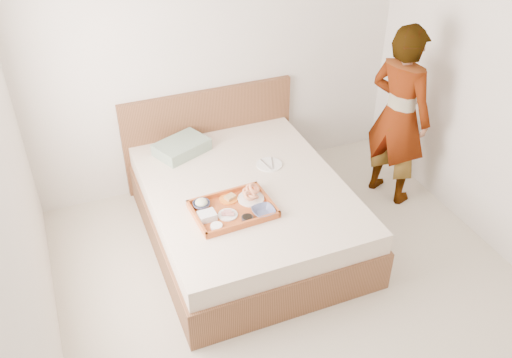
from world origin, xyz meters
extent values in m
cube|color=beige|center=(0.00, 0.00, 0.00)|extent=(3.50, 4.00, 0.01)
cube|color=silver|center=(0.00, 2.00, 1.30)|extent=(3.50, 0.01, 2.60)
cube|color=silver|center=(-1.75, 0.00, 1.30)|extent=(0.01, 4.00, 2.60)
cube|color=brown|center=(-0.13, 1.00, 0.27)|extent=(1.65, 2.00, 0.53)
cube|color=brown|center=(-0.13, 1.97, 0.47)|extent=(1.65, 0.06, 0.95)
cube|color=gray|center=(-0.47, 1.69, 0.58)|extent=(0.53, 0.46, 0.11)
cube|color=#B75924|center=(-0.34, 0.72, 0.56)|extent=(0.63, 0.47, 0.06)
cylinder|color=white|center=(-0.16, 0.79, 0.55)|extent=(0.22, 0.22, 0.01)
imported|color=#141D47|center=(-0.14, 0.59, 0.57)|extent=(0.18, 0.18, 0.04)
cylinder|color=black|center=(-0.28, 0.56, 0.56)|extent=(0.09, 0.09, 0.03)
cylinder|color=white|center=(-0.40, 0.67, 0.55)|extent=(0.16, 0.16, 0.01)
cylinder|color=orange|center=(-0.33, 0.86, 0.55)|extent=(0.15, 0.15, 0.01)
imported|color=#141D47|center=(-0.55, 0.85, 0.57)|extent=(0.14, 0.14, 0.04)
cube|color=silver|center=(-0.55, 0.69, 0.57)|extent=(0.13, 0.11, 0.06)
cylinder|color=white|center=(-0.53, 0.56, 0.56)|extent=(0.09, 0.09, 0.03)
cylinder|color=white|center=(0.17, 1.21, 0.54)|extent=(0.26, 0.26, 0.01)
imported|color=silver|center=(1.35, 1.08, 0.83)|extent=(0.59, 0.71, 1.67)
camera|label=1|loc=(-1.42, -2.41, 3.16)|focal=38.60mm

